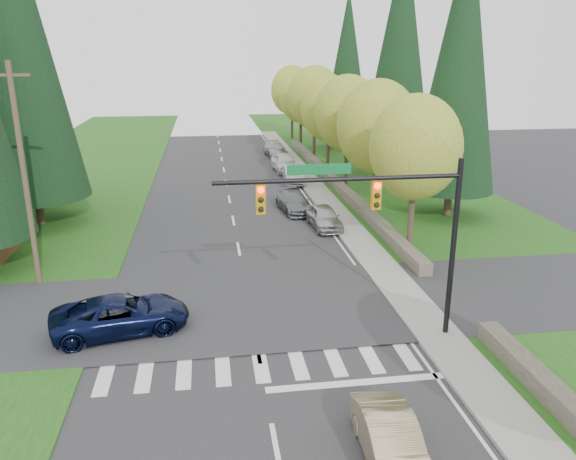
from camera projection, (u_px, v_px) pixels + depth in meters
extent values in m
plane|color=#28282B|center=(272.00, 426.00, 16.19)|extent=(120.00, 120.00, 0.00)
cube|color=#1E4C14|center=(432.00, 216.00, 36.84)|extent=(14.00, 110.00, 0.06)
cube|color=#1E4C14|center=(15.00, 234.00, 33.24)|extent=(14.00, 110.00, 0.06)
cube|color=#28282B|center=(250.00, 307.00, 23.74)|extent=(120.00, 8.00, 0.10)
cube|color=gray|center=(335.00, 211.00, 37.88)|extent=(1.80, 80.00, 0.13)
cube|color=gray|center=(322.00, 212.00, 37.76)|extent=(0.20, 80.00, 0.13)
cube|color=#4C4438|center=(333.00, 181.00, 45.57)|extent=(0.70, 40.00, 0.70)
cylinder|color=black|center=(453.00, 251.00, 20.40)|extent=(0.20, 0.20, 6.80)
cylinder|color=black|center=(340.00, 179.00, 18.96)|extent=(8.60, 0.16, 0.16)
cube|color=#0C662D|center=(319.00, 169.00, 18.81)|extent=(2.20, 0.04, 0.35)
cube|color=#BF8C0C|center=(376.00, 195.00, 19.32)|extent=(0.32, 0.24, 1.00)
sphere|color=#FF0C05|center=(378.00, 186.00, 19.09)|extent=(0.22, 0.22, 0.22)
cube|color=#BF8C0C|center=(261.00, 199.00, 18.77)|extent=(0.32, 0.24, 1.00)
sphere|color=#FF0C05|center=(261.00, 190.00, 18.53)|extent=(0.22, 0.22, 0.22)
cylinder|color=#473828|center=(25.00, 178.00, 24.68)|extent=(0.24, 0.24, 10.00)
cube|color=#473828|center=(10.00, 75.00, 23.35)|extent=(1.60, 0.10, 0.12)
cylinder|color=#38281C|center=(411.00, 208.00, 29.95)|extent=(0.32, 0.32, 4.76)
ellipsoid|color=olive|center=(416.00, 147.00, 28.97)|extent=(4.80, 4.80, 5.52)
cylinder|color=#38281C|center=(375.00, 178.00, 36.54)|extent=(0.32, 0.32, 4.93)
ellipsoid|color=olive|center=(378.00, 127.00, 35.53)|extent=(5.20, 5.20, 5.98)
cylinder|color=#38281C|center=(346.00, 158.00, 43.10)|extent=(0.32, 0.32, 5.04)
ellipsoid|color=olive|center=(348.00, 113.00, 42.06)|extent=(5.00, 5.00, 5.75)
cylinder|color=#38281C|center=(328.00, 146.00, 49.75)|extent=(0.32, 0.32, 4.82)
ellipsoid|color=olive|center=(329.00, 108.00, 48.76)|extent=(5.00, 5.00, 5.75)
cylinder|color=#38281C|center=(314.00, 133.00, 56.31)|extent=(0.32, 0.32, 5.15)
ellipsoid|color=olive|center=(315.00, 97.00, 55.26)|extent=(5.40, 5.40, 6.21)
cylinder|color=#38281C|center=(301.00, 127.00, 62.95)|extent=(0.32, 0.32, 4.70)
ellipsoid|color=olive|center=(301.00, 98.00, 61.99)|extent=(4.80, 4.80, 5.52)
cylinder|color=#38281C|center=(292.00, 118.00, 69.53)|extent=(0.32, 0.32, 4.98)
ellipsoid|color=olive|center=(292.00, 90.00, 68.51)|extent=(5.20, 5.20, 5.98)
cylinder|color=#38281C|center=(39.00, 209.00, 34.98)|extent=(0.50, 0.50, 2.00)
cone|color=black|center=(15.00, 34.00, 31.86)|extent=(6.46, 6.46, 19.00)
cylinder|color=#38281C|center=(33.00, 188.00, 40.36)|extent=(0.50, 0.50, 2.00)
cone|color=black|center=(14.00, 52.00, 37.55)|extent=(5.78, 5.78, 17.00)
cylinder|color=#38281C|center=(448.00, 201.00, 36.69)|extent=(0.50, 0.50, 2.00)
cone|color=black|center=(460.00, 61.00, 34.03)|extent=(5.44, 5.44, 16.00)
cylinder|color=#38281C|center=(394.00, 162.00, 50.03)|extent=(0.50, 0.50, 2.00)
cone|color=black|center=(400.00, 46.00, 47.07)|extent=(6.12, 6.12, 18.00)
cylinder|color=#38281C|center=(345.00, 139.00, 63.10)|extent=(0.50, 0.50, 2.00)
cone|color=black|center=(347.00, 62.00, 60.59)|extent=(5.10, 5.10, 15.00)
imported|color=tan|center=(391.00, 441.00, 14.59)|extent=(1.44, 3.91, 1.28)
imported|color=black|center=(121.00, 315.00, 21.45)|extent=(5.53, 3.44, 1.43)
imported|color=#A8A8AD|center=(324.00, 217.00, 34.29)|extent=(1.88, 4.13, 1.38)
imported|color=slate|center=(294.00, 202.00, 37.86)|extent=(2.33, 4.58, 1.27)
imported|color=silver|center=(294.00, 175.00, 46.07)|extent=(1.75, 4.42, 1.43)
imported|color=silver|center=(285.00, 162.00, 50.65)|extent=(2.20, 4.87, 1.62)
imported|color=#9A9B9F|center=(276.00, 150.00, 58.05)|extent=(2.34, 4.91, 1.38)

